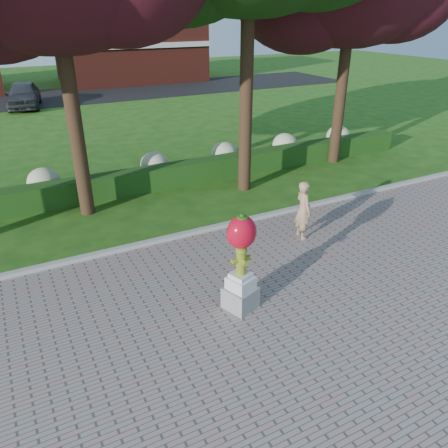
# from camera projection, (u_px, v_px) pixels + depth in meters

# --- Properties ---
(ground) EXTENTS (100.00, 100.00, 0.00)m
(ground) POSITION_uv_depth(u_px,v_px,m) (232.00, 292.00, 10.08)
(ground) COLOR #244E13
(ground) RESTS_ON ground
(walkway) EXTENTS (40.00, 14.00, 0.04)m
(walkway) POSITION_uv_depth(u_px,v_px,m) (352.00, 421.00, 6.89)
(walkway) COLOR gray
(walkway) RESTS_ON ground
(curb) EXTENTS (40.00, 0.18, 0.15)m
(curb) POSITION_uv_depth(u_px,v_px,m) (182.00, 235.00, 12.44)
(curb) COLOR #ADADA5
(curb) RESTS_ON ground
(lawn_hedge) EXTENTS (24.00, 0.70, 0.80)m
(lawn_hedge) POSITION_uv_depth(u_px,v_px,m) (138.00, 181.00, 15.47)
(lawn_hedge) COLOR #1C4313
(lawn_hedge) RESTS_ON ground
(hydrangea_row) EXTENTS (20.10, 1.10, 0.99)m
(hydrangea_row) POSITION_uv_depth(u_px,v_px,m) (144.00, 166.00, 16.44)
(hydrangea_row) COLOR beige
(hydrangea_row) RESTS_ON ground
(street) EXTENTS (50.00, 8.00, 0.02)m
(street) POSITION_uv_depth(u_px,v_px,m) (52.00, 97.00, 32.34)
(street) COLOR black
(street) RESTS_ON ground
(building_right) EXTENTS (12.00, 8.00, 6.40)m
(building_right) POSITION_uv_depth(u_px,v_px,m) (129.00, 43.00, 39.03)
(building_right) COLOR maroon
(building_right) RESTS_ON ground
(hydrant_sculpture) EXTENTS (0.77, 0.77, 2.24)m
(hydrant_sculpture) POSITION_uv_depth(u_px,v_px,m) (241.00, 260.00, 8.99)
(hydrant_sculpture) COLOR gray
(hydrant_sculpture) RESTS_ON walkway
(woman) EXTENTS (0.47, 0.66, 1.68)m
(woman) POSITION_uv_depth(u_px,v_px,m) (303.00, 210.00, 12.08)
(woman) COLOR tan
(woman) RESTS_ON walkway
(parked_car) EXTENTS (2.68, 5.04, 1.63)m
(parked_car) POSITION_uv_depth(u_px,v_px,m) (23.00, 95.00, 28.74)
(parked_car) COLOR #38393F
(parked_car) RESTS_ON street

